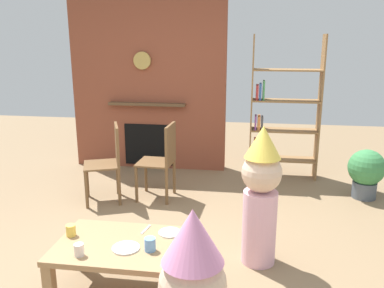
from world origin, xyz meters
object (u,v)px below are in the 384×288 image
(paper_plate_rear, at_px, (170,233))
(dining_chair_middle, at_px, (163,157))
(paper_cup_near_right, at_px, (150,244))
(potted_plant_tall, at_px, (366,171))
(paper_cup_center, at_px, (71,230))
(coffee_table, at_px, (125,252))
(birthday_cake_slice, at_px, (167,260))
(paper_cup_near_left, at_px, (79,250))
(dining_chair_left, at_px, (110,158))
(paper_plate_front, at_px, (126,248))
(bookshelf, at_px, (279,115))
(child_in_pink, at_px, (261,193))

(paper_plate_rear, xyz_separation_m, dining_chair_middle, (-0.42, 1.68, 0.08))
(paper_cup_near_right, relative_size, potted_plant_tall, 0.16)
(paper_cup_center, bearing_deg, coffee_table, -6.86)
(paper_cup_center, xyz_separation_m, birthday_cake_slice, (0.79, -0.29, -0.00))
(paper_cup_near_left, distance_m, paper_plate_rear, 0.67)
(paper_cup_center, distance_m, potted_plant_tall, 3.45)
(dining_chair_left, bearing_deg, paper_plate_front, 91.29)
(bookshelf, xyz_separation_m, potted_plant_tall, (1.00, -0.64, -0.52))
(paper_cup_near_right, height_order, paper_plate_rear, paper_cup_near_right)
(coffee_table, bearing_deg, potted_plant_tall, 45.11)
(coffee_table, relative_size, paper_cup_center, 11.45)
(paper_cup_near_left, height_order, birthday_cake_slice, paper_cup_near_left)
(dining_chair_middle, bearing_deg, child_in_pink, 134.13)
(paper_plate_front, bearing_deg, paper_cup_center, 164.76)
(coffee_table, distance_m, potted_plant_tall, 3.16)
(dining_chair_middle, relative_size, potted_plant_tall, 1.53)
(bookshelf, distance_m, coffee_table, 3.17)
(paper_plate_rear, xyz_separation_m, dining_chair_left, (-1.02, 1.53, 0.08))
(birthday_cake_slice, xyz_separation_m, dining_chair_middle, (-0.50, 2.11, 0.04))
(coffee_table, relative_size, paper_cup_near_left, 11.35)
(paper_cup_near_right, relative_size, birthday_cake_slice, 0.94)
(coffee_table, height_order, paper_plate_front, paper_plate_front)
(birthday_cake_slice, bearing_deg, dining_chair_middle, 103.25)
(birthday_cake_slice, height_order, dining_chair_left, dining_chair_left)
(bookshelf, height_order, birthday_cake_slice, bookshelf)
(potted_plant_tall, bearing_deg, paper_cup_near_left, -135.33)
(potted_plant_tall, bearing_deg, paper_cup_near_right, -131.13)
(paper_plate_front, distance_m, birthday_cake_slice, 0.37)
(paper_cup_near_left, bearing_deg, paper_cup_center, 124.40)
(coffee_table, height_order, child_in_pink, child_in_pink)
(paper_cup_near_left, xyz_separation_m, dining_chair_left, (-0.48, 1.93, 0.04))
(bookshelf, bearing_deg, coffee_table, -113.21)
(paper_cup_near_left, distance_m, dining_chair_middle, 2.08)
(paper_cup_center, height_order, birthday_cake_slice, paper_cup_center)
(paper_cup_near_left, bearing_deg, coffee_table, 40.34)
(paper_cup_near_right, xyz_separation_m, birthday_cake_slice, (0.16, -0.17, -0.01))
(paper_cup_near_right, height_order, dining_chair_middle, dining_chair_middle)
(bookshelf, distance_m, paper_cup_near_left, 3.45)
(coffee_table, xyz_separation_m, child_in_pink, (0.97, 0.62, 0.27))
(paper_plate_rear, bearing_deg, bookshelf, 70.70)
(bookshelf, bearing_deg, dining_chair_left, -149.53)
(bookshelf, bearing_deg, paper_plate_front, -112.08)
(dining_chair_middle, bearing_deg, paper_plate_front, 97.76)
(coffee_table, relative_size, child_in_pink, 0.82)
(paper_cup_near_right, bearing_deg, bookshelf, 70.88)
(paper_cup_center, relative_size, child_in_pink, 0.07)
(coffee_table, bearing_deg, paper_cup_center, 173.14)
(paper_cup_center, distance_m, paper_plate_front, 0.48)
(birthday_cake_slice, height_order, child_in_pink, child_in_pink)
(dining_chair_left, bearing_deg, birthday_cake_slice, 97.39)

